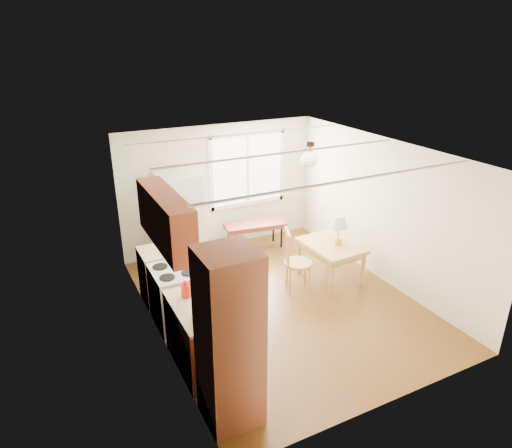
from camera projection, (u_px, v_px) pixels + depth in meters
room_shell at (282, 232)px, 6.98m from camera, size 4.60×5.60×2.62m
kitchen_run at (191, 302)px, 5.90m from camera, size 0.65×3.40×2.20m
window_unit at (247, 169)px, 9.16m from camera, size 1.64×0.05×1.51m
pendant_light at (310, 158)px, 7.23m from camera, size 0.26×0.26×0.40m
refrigerator at (180, 220)px, 8.41m from camera, size 0.74×0.77×1.78m
bench at (255, 226)px, 9.14m from camera, size 1.28×0.63×0.56m
dining_table at (331, 249)px, 7.97m from camera, size 0.88×1.13×0.68m
chair at (293, 256)px, 7.62m from camera, size 0.53×0.52×1.08m
table_lamp at (339, 224)px, 7.78m from camera, size 0.30×0.30×0.52m
coffee_maker at (204, 309)px, 5.40m from camera, size 0.19×0.25×0.38m
kettle at (186, 290)px, 5.88m from camera, size 0.12×0.12×0.24m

